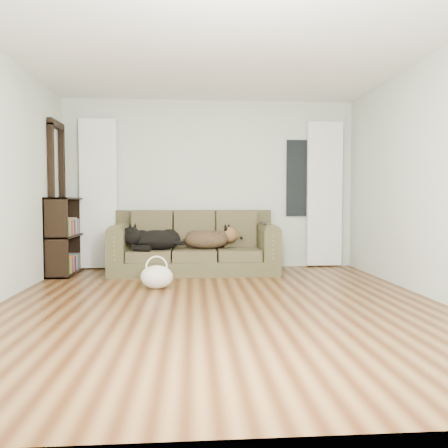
{
  "coord_description": "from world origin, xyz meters",
  "views": [
    {
      "loc": [
        -0.28,
        -4.34,
        1.03
      ],
      "look_at": [
        0.15,
        1.6,
        0.73
      ],
      "focal_mm": 35.0,
      "sensor_mm": 36.0,
      "label": 1
    }
  ],
  "objects": [
    {
      "name": "wall_back",
      "position": [
        0.0,
        2.5,
        1.3
      ],
      "size": [
        4.5,
        0.04,
        2.6
      ],
      "primitive_type": "cube",
      "color": "#B2BDAF",
      "rests_on": "ground"
    },
    {
      "name": "wall_right",
      "position": [
        2.25,
        0.0,
        1.3
      ],
      "size": [
        0.04,
        5.0,
        2.6
      ],
      "primitive_type": "cube",
      "color": "#B2BDAF",
      "rests_on": "ground"
    },
    {
      "name": "bookshelf",
      "position": [
        -2.09,
        1.99,
        0.5
      ],
      "size": [
        0.37,
        0.89,
        1.09
      ],
      "primitive_type": "cube",
      "rotation": [
        0.0,
        0.0,
        -0.05
      ],
      "color": "black",
      "rests_on": "floor"
    },
    {
      "name": "ceiling",
      "position": [
        0.0,
        0.0,
        2.6
      ],
      "size": [
        5.0,
        5.0,
        0.0
      ],
      "primitive_type": "plane",
      "color": "white",
      "rests_on": "ground"
    },
    {
      "name": "tv_remote",
      "position": [
        0.74,
        1.81,
        0.73
      ],
      "size": [
        0.05,
        0.18,
        0.02
      ],
      "primitive_type": "cube",
      "rotation": [
        0.0,
        0.0,
        0.01
      ],
      "color": "black",
      "rests_on": "sofa"
    },
    {
      "name": "tote_bag",
      "position": [
        -0.7,
        0.83,
        0.16
      ],
      "size": [
        0.4,
        0.32,
        0.28
      ],
      "primitive_type": "ellipsoid",
      "rotation": [
        0.0,
        0.0,
        -0.08
      ],
      "color": "beige",
      "rests_on": "floor"
    },
    {
      "name": "floor",
      "position": [
        0.0,
        0.0,
        0.0
      ],
      "size": [
        5.0,
        5.0,
        0.0
      ],
      "primitive_type": "plane",
      "color": "#45230F",
      "rests_on": "ground"
    },
    {
      "name": "dog_shepherd",
      "position": [
        -0.04,
        1.96,
        0.49
      ],
      "size": [
        0.7,
        0.53,
        0.29
      ],
      "primitive_type": "ellipsoid",
      "rotation": [
        0.0,
        0.0,
        3.03
      ],
      "color": "black",
      "rests_on": "sofa"
    },
    {
      "name": "dog_black_lab",
      "position": [
        -0.82,
        1.88,
        0.48
      ],
      "size": [
        0.69,
        0.48,
        0.29
      ],
      "primitive_type": "ellipsoid",
      "rotation": [
        0.0,
        0.0,
        0.01
      ],
      "color": "black",
      "rests_on": "sofa"
    },
    {
      "name": "curtain_left",
      "position": [
        -1.7,
        2.42,
        1.15
      ],
      "size": [
        0.55,
        0.08,
        2.25
      ],
      "primitive_type": "cube",
      "color": "white",
      "rests_on": "ground"
    },
    {
      "name": "window_pane",
      "position": [
        1.45,
        2.47,
        1.4
      ],
      "size": [
        0.5,
        0.03,
        1.2
      ],
      "primitive_type": "cube",
      "color": "black",
      "rests_on": "wall_back"
    },
    {
      "name": "sofa",
      "position": [
        -0.25,
        1.97,
        0.45
      ],
      "size": [
        2.36,
        1.02,
        0.97
      ],
      "primitive_type": "cube",
      "color": "#3F3726",
      "rests_on": "floor"
    },
    {
      "name": "door_casing",
      "position": [
        -2.2,
        2.05,
        1.05
      ],
      "size": [
        0.07,
        0.6,
        2.1
      ],
      "primitive_type": "cube",
      "color": "black",
      "rests_on": "ground"
    },
    {
      "name": "curtain_right",
      "position": [
        1.8,
        2.42,
        1.15
      ],
      "size": [
        0.55,
        0.08,
        2.25
      ],
      "primitive_type": "cube",
      "color": "white",
      "rests_on": "ground"
    }
  ]
}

